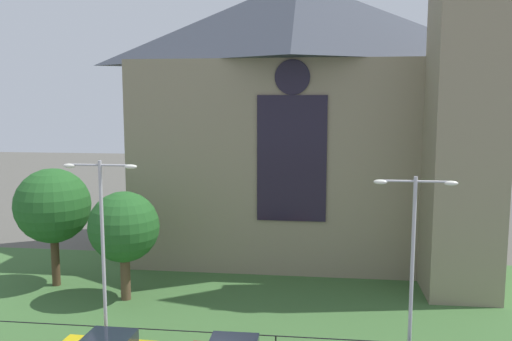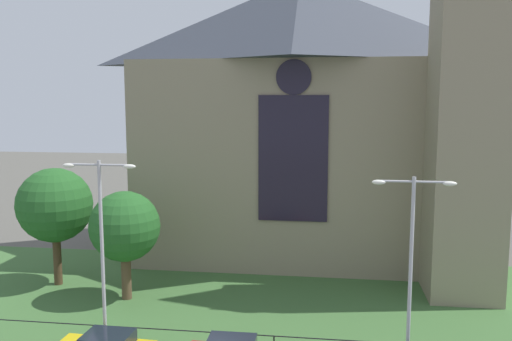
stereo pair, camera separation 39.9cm
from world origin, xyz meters
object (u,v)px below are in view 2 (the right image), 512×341
object	(u,v)px
church_building	(309,116)
tree_left_far	(55,205)
streetlamp_near	(101,232)
streetlamp_far	(411,249)
tree_left_near	(125,227)

from	to	relation	value
church_building	tree_left_far	distance (m)	18.29
church_building	streetlamp_near	bearing A→B (deg)	-116.78
church_building	streetlamp_far	xyz separation A→B (m)	(4.93, -16.89, -4.99)
streetlamp_near	church_building	bearing A→B (deg)	63.22
tree_left_far	streetlamp_far	world-z (taller)	streetlamp_far
tree_left_near	streetlamp_far	world-z (taller)	streetlamp_far
tree_left_near	streetlamp_far	size ratio (longest dim) A/B	0.76
streetlamp_near	tree_left_near	bearing A→B (deg)	102.86
church_building	tree_left_near	xyz separation A→B (m)	(-9.96, -10.63, -6.03)
tree_left_far	streetlamp_far	xyz separation A→B (m)	(20.02, -8.02, 0.28)
church_building	tree_left_far	size ratio (longest dim) A/B	3.56
church_building	streetlamp_near	xyz separation A→B (m)	(-8.53, -16.89, -4.74)
tree_left_far	streetlamp_near	size ratio (longest dim) A/B	0.83
church_building	tree_left_near	bearing A→B (deg)	-133.14
tree_left_near	tree_left_far	distance (m)	5.48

